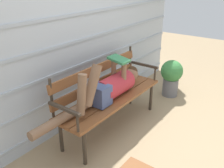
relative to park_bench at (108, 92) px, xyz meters
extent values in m
plane|color=tan|center=(0.00, -0.22, -0.51)|extent=(12.00, 12.00, 0.00)
cube|color=#B2BCC6|center=(0.00, 0.45, 0.79)|extent=(4.75, 0.06, 2.60)
cube|color=#A3ADB7|center=(0.00, 0.42, -0.35)|extent=(4.75, 0.02, 0.04)
cube|color=#A3ADB7|center=(0.00, 0.42, -0.03)|extent=(4.75, 0.02, 0.04)
cube|color=#A3ADB7|center=(0.00, 0.42, 0.30)|extent=(4.75, 0.02, 0.04)
cube|color=#A3ADB7|center=(0.00, 0.42, 0.62)|extent=(4.75, 0.02, 0.04)
cube|color=#A3ADB7|center=(0.00, 0.42, 0.95)|extent=(4.75, 0.02, 0.04)
cube|color=brown|center=(0.00, -0.23, -0.06)|extent=(1.67, 0.15, 0.04)
cube|color=brown|center=(0.00, -0.07, -0.06)|extent=(1.67, 0.15, 0.04)
cube|color=brown|center=(0.00, 0.09, -0.06)|extent=(1.67, 0.15, 0.04)
cube|color=brown|center=(0.00, 0.16, 0.08)|extent=(1.61, 0.05, 0.11)
cube|color=brown|center=(0.00, 0.16, 0.29)|extent=(1.61, 0.05, 0.11)
cylinder|color=#382D23|center=(-0.77, 0.16, 0.18)|extent=(0.03, 0.03, 0.46)
cylinder|color=#382D23|center=(0.77, 0.16, 0.18)|extent=(0.03, 0.03, 0.46)
cylinder|color=#382D23|center=(-0.74, -0.25, -0.30)|extent=(0.04, 0.04, 0.43)
cylinder|color=#382D23|center=(0.74, -0.25, -0.30)|extent=(0.04, 0.04, 0.43)
cylinder|color=#382D23|center=(-0.74, 0.11, -0.30)|extent=(0.04, 0.04, 0.43)
cylinder|color=#382D23|center=(0.74, 0.11, -0.30)|extent=(0.04, 0.04, 0.43)
cube|color=#382D23|center=(-0.81, -0.07, 0.15)|extent=(0.04, 0.44, 0.03)
cylinder|color=#382D23|center=(-0.81, -0.25, 0.05)|extent=(0.03, 0.03, 0.20)
cube|color=#382D23|center=(0.81, -0.07, 0.15)|extent=(0.04, 0.44, 0.03)
cylinder|color=#382D23|center=(0.81, -0.25, 0.05)|extent=(0.03, 0.03, 0.20)
cylinder|color=#B72D38|center=(0.06, -0.07, 0.09)|extent=(0.53, 0.27, 0.27)
cube|color=#475684|center=(-0.26, -0.07, 0.09)|extent=(0.20, 0.26, 0.25)
sphere|color=brown|center=(0.45, -0.07, 0.12)|extent=(0.19, 0.19, 0.19)
sphere|color=#382314|center=(0.47, -0.07, 0.15)|extent=(0.16, 0.16, 0.16)
cylinder|color=brown|center=(-0.44, -0.13, 0.30)|extent=(0.30, 0.11, 0.46)
cylinder|color=brown|center=(-0.61, -0.13, 0.25)|extent=(0.15, 0.09, 0.45)
cylinder|color=brown|center=(-0.77, -0.01, 0.01)|extent=(0.86, 0.10, 0.10)
cylinder|color=brown|center=(0.14, -0.15, 0.25)|extent=(0.06, 0.06, 0.31)
cylinder|color=brown|center=(0.14, 0.01, 0.25)|extent=(0.06, 0.06, 0.31)
cube|color=#337A4C|center=(0.14, -0.07, 0.42)|extent=(0.19, 0.26, 0.07)
cylinder|color=slate|center=(1.39, -0.27, -0.36)|extent=(0.26, 0.26, 0.30)
sphere|color=#3D8442|center=(1.39, -0.27, -0.07)|extent=(0.36, 0.36, 0.36)
camera|label=1|loc=(-2.24, -1.74, 1.39)|focal=39.28mm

